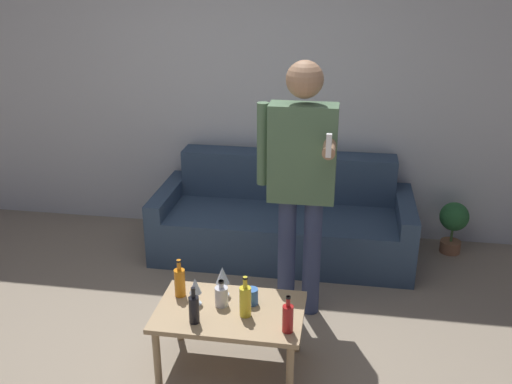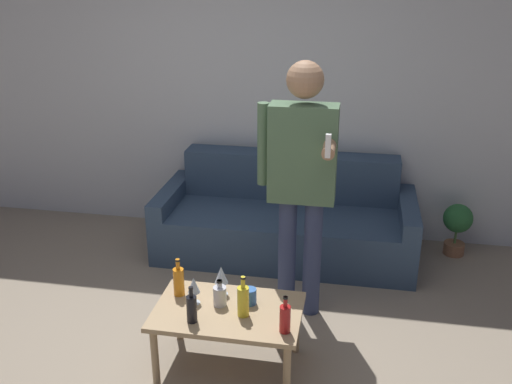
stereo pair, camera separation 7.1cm
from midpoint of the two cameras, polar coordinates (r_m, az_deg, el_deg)
The scene contains 14 objects.
ground_plane at distance 3.64m, azimuth -6.43°, elevation -17.70°, with size 16.00×16.00×0.00m, color gray.
wall_back at distance 5.03m, azimuth 0.04°, elevation 10.76°, with size 8.00×0.06×2.70m.
couch at distance 4.88m, azimuth 3.46°, elevation -2.81°, with size 2.13×0.89×0.80m.
coffee_table at distance 3.47m, azimuth -2.22°, elevation -12.34°, with size 0.87×0.55×0.41m.
bottle_orange at distance 3.34m, azimuth -0.67°, elevation -10.78°, with size 0.07×0.07×0.26m.
bottle_green at distance 3.45m, azimuth -3.04°, elevation -10.27°, with size 0.08×0.08×0.17m.
bottle_dark at distance 3.21m, azimuth 3.57°, elevation -12.47°, with size 0.06×0.06×0.22m.
bottle_yellow at distance 3.31m, azimuth -5.82°, elevation -11.47°, with size 0.06×0.06×0.23m.
bottle_red at distance 3.56m, azimuth -7.16°, elevation -8.80°, with size 0.07×0.07×0.25m.
wine_glass_near at distance 3.45m, azimuth -5.65°, elevation -9.33°, with size 0.07×0.07×0.17m.
wine_glass_far at distance 3.51m, azimuth -2.91°, elevation -8.35°, with size 0.08×0.08×0.19m.
cup_on_table at distance 3.47m, azimuth -0.02°, elevation -10.39°, with size 0.08×0.08×0.10m.
person_standing_front at distance 3.73m, azimuth 5.10°, elevation 1.95°, with size 0.52×0.45×1.77m.
potted_plant at distance 5.10m, azimuth 19.86°, elevation -3.00°, with size 0.24×0.24×0.45m.
Camera 2 is at (0.92, -2.67, 2.30)m, focal length 40.00 mm.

